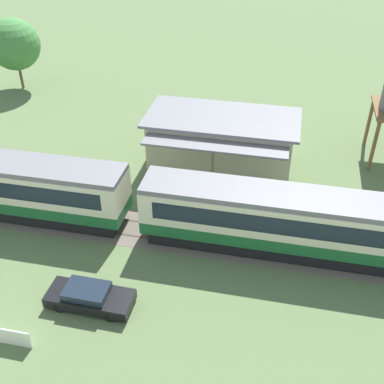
{
  "coord_description": "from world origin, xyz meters",
  "views": [
    {
      "loc": [
        -11.23,
        -22.65,
        19.34
      ],
      "look_at": [
        -16.63,
        2.44,
        1.52
      ],
      "focal_mm": 45.0,
      "sensor_mm": 36.0,
      "label": 1
    }
  ],
  "objects_px": {
    "passenger_train": "(139,201)",
    "parked_car_black": "(89,297)",
    "yard_tree_1": "(14,44)",
    "station_building": "(222,142)"
  },
  "relations": [
    {
      "from": "station_building",
      "to": "yard_tree_1",
      "type": "bearing_deg",
      "value": 153.83
    },
    {
      "from": "passenger_train",
      "to": "parked_car_black",
      "type": "distance_m",
      "value": 6.81
    },
    {
      "from": "passenger_train",
      "to": "yard_tree_1",
      "type": "bearing_deg",
      "value": 133.71
    },
    {
      "from": "station_building",
      "to": "yard_tree_1",
      "type": "xyz_separation_m",
      "value": [
        -22.31,
        10.97,
        2.35
      ]
    },
    {
      "from": "yard_tree_1",
      "to": "parked_car_black",
      "type": "bearing_deg",
      "value": -55.55
    },
    {
      "from": "passenger_train",
      "to": "yard_tree_1",
      "type": "distance_m",
      "value": 26.98
    },
    {
      "from": "passenger_train",
      "to": "station_building",
      "type": "height_order",
      "value": "station_building"
    },
    {
      "from": "passenger_train",
      "to": "yard_tree_1",
      "type": "relative_size",
      "value": 13.2
    },
    {
      "from": "station_building",
      "to": "parked_car_black",
      "type": "bearing_deg",
      "value": -106.58
    },
    {
      "from": "passenger_train",
      "to": "parked_car_black",
      "type": "bearing_deg",
      "value": -96.47
    }
  ]
}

